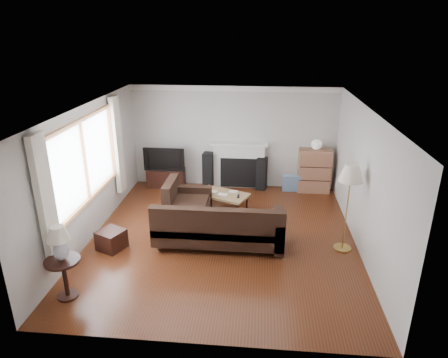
# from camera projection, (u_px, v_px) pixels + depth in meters

# --- Properties ---
(room) EXTENTS (5.10, 5.60, 2.54)m
(room) POSITION_uv_depth(u_px,v_px,m) (222.00, 177.00, 7.22)
(room) COLOR #502411
(room) RESTS_ON ground
(window) EXTENTS (0.12, 2.74, 1.54)m
(window) POSITION_uv_depth(u_px,v_px,m) (85.00, 161.00, 7.14)
(window) COLOR brown
(window) RESTS_ON room
(curtain_near) EXTENTS (0.10, 0.35, 2.10)m
(curtain_near) POSITION_uv_depth(u_px,v_px,m) (46.00, 204.00, 5.78)
(curtain_near) COLOR silver
(curtain_near) RESTS_ON room
(curtain_far) EXTENTS (0.10, 0.35, 2.10)m
(curtain_far) POSITION_uv_depth(u_px,v_px,m) (118.00, 145.00, 8.60)
(curtain_far) COLOR silver
(curtain_far) RESTS_ON room
(fireplace) EXTENTS (1.40, 0.26, 1.15)m
(fireplace) POSITION_uv_depth(u_px,v_px,m) (239.00, 165.00, 9.90)
(fireplace) COLOR white
(fireplace) RESTS_ON room
(tv_stand) EXTENTS (0.92, 0.41, 0.46)m
(tv_stand) POSITION_uv_depth(u_px,v_px,m) (166.00, 178.00, 10.05)
(tv_stand) COLOR black
(tv_stand) RESTS_ON ground
(television) EXTENTS (1.01, 0.13, 0.58)m
(television) POSITION_uv_depth(u_px,v_px,m) (165.00, 158.00, 9.87)
(television) COLOR black
(television) RESTS_ON tv_stand
(speaker_left) EXTENTS (0.28, 0.32, 0.89)m
(speaker_left) POSITION_uv_depth(u_px,v_px,m) (208.00, 170.00, 9.93)
(speaker_left) COLOR black
(speaker_left) RESTS_ON ground
(speaker_right) EXTENTS (0.28, 0.32, 0.81)m
(speaker_right) POSITION_uv_depth(u_px,v_px,m) (262.00, 174.00, 9.83)
(speaker_right) COLOR black
(speaker_right) RESTS_ON ground
(bookshelf) EXTENTS (0.77, 0.37, 1.06)m
(bookshelf) POSITION_uv_depth(u_px,v_px,m) (314.00, 171.00, 9.65)
(bookshelf) COLOR #976246
(bookshelf) RESTS_ON ground
(globe_lamp) EXTENTS (0.25, 0.25, 0.25)m
(globe_lamp) POSITION_uv_depth(u_px,v_px,m) (317.00, 145.00, 9.42)
(globe_lamp) COLOR white
(globe_lamp) RESTS_ON bookshelf
(sectional_sofa) EXTENTS (2.56, 1.87, 0.83)m
(sectional_sofa) POSITION_uv_depth(u_px,v_px,m) (219.00, 224.00, 7.31)
(sectional_sofa) COLOR black
(sectional_sofa) RESTS_ON ground
(coffee_table) EXTENTS (1.22, 0.96, 0.42)m
(coffee_table) POSITION_uv_depth(u_px,v_px,m) (223.00, 202.00, 8.71)
(coffee_table) COLOR olive
(coffee_table) RESTS_ON ground
(footstool) EXTENTS (0.56, 0.56, 0.36)m
(footstool) POSITION_uv_depth(u_px,v_px,m) (111.00, 240.00, 7.25)
(footstool) COLOR black
(footstool) RESTS_ON ground
(floor_lamp) EXTENTS (0.49, 0.49, 1.63)m
(floor_lamp) POSITION_uv_depth(u_px,v_px,m) (347.00, 208.00, 7.01)
(floor_lamp) COLOR #B2893D
(floor_lamp) RESTS_ON ground
(side_table) EXTENTS (0.51, 0.51, 0.64)m
(side_table) POSITION_uv_depth(u_px,v_px,m) (65.00, 278.00, 5.91)
(side_table) COLOR black
(side_table) RESTS_ON ground
(table_lamp) EXTENTS (0.33, 0.33, 0.54)m
(table_lamp) POSITION_uv_depth(u_px,v_px,m) (59.00, 244.00, 5.69)
(table_lamp) COLOR silver
(table_lamp) RESTS_ON side_table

